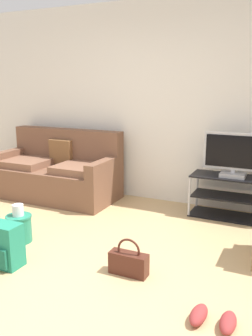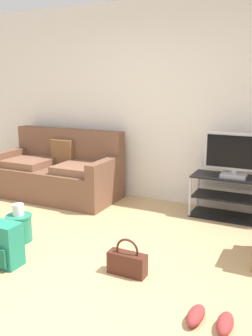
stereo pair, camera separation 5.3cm
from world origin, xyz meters
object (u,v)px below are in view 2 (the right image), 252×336
object	(u,v)px
backpack	(5,245)
sneakers_pair	(210,319)
flat_tv	(235,156)
cleaning_bucket	(19,226)
handbag	(127,262)
couch	(59,173)
tv_stand	(233,198)

from	to	relation	value
backpack	sneakers_pair	size ratio (longest dim) A/B	1.25
flat_tv	cleaning_bucket	size ratio (longest dim) A/B	1.80
handbag	couch	bearing A→B (deg)	139.59
couch	flat_tv	size ratio (longest dim) A/B	2.42
couch	tv_stand	xyz separation A→B (m)	(2.44, 0.19, -0.09)
flat_tv	sneakers_pair	size ratio (longest dim) A/B	2.26
flat_tv	sneakers_pair	bearing A→B (deg)	-83.32
tv_stand	sneakers_pair	distance (m)	2.19
backpack	couch	bearing A→B (deg)	109.81
couch	cleaning_bucket	world-z (taller)	couch
couch	flat_tv	bearing A→B (deg)	4.03
couch	sneakers_pair	world-z (taller)	couch
handbag	cleaning_bucket	distance (m)	1.33
cleaning_bucket	sneakers_pair	world-z (taller)	cleaning_bucket
tv_stand	sneakers_pair	world-z (taller)	tv_stand
flat_tv	cleaning_bucket	distance (m)	2.58
flat_tv	handbag	bearing A→B (deg)	-107.67
cleaning_bucket	tv_stand	bearing A→B (deg)	41.57
handbag	cleaning_bucket	world-z (taller)	cleaning_bucket
flat_tv	backpack	bearing A→B (deg)	-127.67
tv_stand	couch	bearing A→B (deg)	-175.45
couch	sneakers_pair	distance (m)	3.35
tv_stand	flat_tv	size ratio (longest dim) A/B	1.35
couch	tv_stand	distance (m)	2.45
tv_stand	handbag	bearing A→B (deg)	-107.46
backpack	cleaning_bucket	bearing A→B (deg)	115.79
tv_stand	backpack	distance (m)	2.69
tv_stand	cleaning_bucket	distance (m)	2.52
tv_stand	handbag	xyz separation A→B (m)	(-0.56, -1.79, -0.15)
couch	tv_stand	size ratio (longest dim) A/B	1.79
backpack	cleaning_bucket	xyz separation A→B (m)	(-0.25, 0.46, -0.03)
flat_tv	cleaning_bucket	bearing A→B (deg)	-138.81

